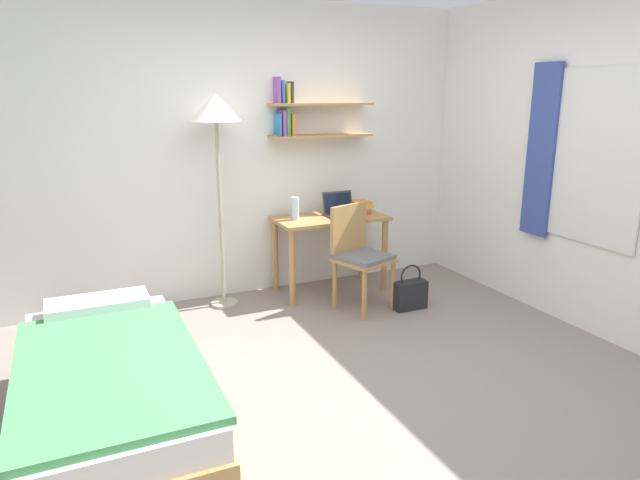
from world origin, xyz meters
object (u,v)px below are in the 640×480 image
object	(u,v)px
desk	(330,231)
water_bottle	(295,208)
standing_lamp	(216,119)
bed	(111,393)
laptop	(340,209)
book_stack	(360,207)
handbag	(410,294)
desk_chair	(359,252)

from	to	relation	value
desk	water_bottle	distance (m)	0.41
standing_lamp	bed	bearing A→B (deg)	-123.02
desk	laptop	bearing A→B (deg)	9.18
laptop	water_bottle	size ratio (longest dim) A/B	1.48
desk	standing_lamp	xyz separation A→B (m)	(-1.01, 0.05, 1.03)
book_stack	water_bottle	bearing A→B (deg)	-178.39
handbag	bed	bearing A→B (deg)	-160.66
bed	standing_lamp	size ratio (longest dim) A/B	1.02
desk	handbag	world-z (taller)	desk
bed	handbag	size ratio (longest dim) A/B	4.63
desk_chair	water_bottle	xyz separation A→B (m)	(-0.38, 0.50, 0.32)
handbag	desk	bearing A→B (deg)	121.35
water_bottle	handbag	bearing A→B (deg)	-43.47
desk_chair	standing_lamp	size ratio (longest dim) A/B	0.49
laptop	handbag	distance (m)	1.01
bed	desk_chair	xyz separation A→B (m)	(2.11, 1.10, 0.25)
bed	handbag	distance (m)	2.65
book_stack	handbag	xyz separation A→B (m)	(0.10, -0.75, -0.63)
laptop	desk	bearing A→B (deg)	-170.82
desk_chair	handbag	bearing A→B (deg)	-30.13
desk_chair	bed	bearing A→B (deg)	-152.50
desk	standing_lamp	bearing A→B (deg)	177.21
bed	standing_lamp	bearing A→B (deg)	56.98
bed	desk	world-z (taller)	desk
bed	standing_lamp	distance (m)	2.38
bed	laptop	xyz separation A→B (m)	(2.17, 1.60, 0.53)
bed	laptop	bearing A→B (deg)	36.36
water_bottle	desk_chair	bearing A→B (deg)	-52.84
book_stack	handbag	size ratio (longest dim) A/B	0.57
bed	desk	distance (m)	2.62
book_stack	handbag	world-z (taller)	book_stack
bed	water_bottle	world-z (taller)	water_bottle
laptop	water_bottle	world-z (taller)	laptop
desk	handbag	distance (m)	0.94
standing_lamp	book_stack	xyz separation A→B (m)	(1.34, -0.01, -0.84)
desk	desk_chair	size ratio (longest dim) A/B	1.14
standing_lamp	water_bottle	xyz separation A→B (m)	(0.67, -0.03, -0.79)
laptop	water_bottle	distance (m)	0.45
laptop	handbag	bearing A→B (deg)	-66.02
desk_chair	laptop	bearing A→B (deg)	82.88
laptop	water_bottle	xyz separation A→B (m)	(-0.44, 0.00, 0.05)
water_bottle	handbag	xyz separation A→B (m)	(0.77, -0.73, -0.68)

